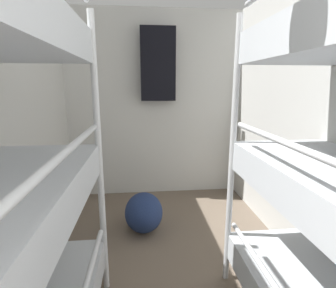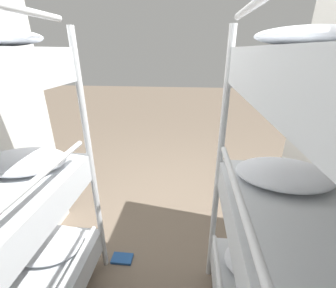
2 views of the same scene
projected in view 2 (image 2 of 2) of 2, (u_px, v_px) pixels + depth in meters
ground_plane at (164, 223)px, 2.56m from camera, size 20.00×20.00×0.00m
bunk_stack_left_near at (336, 287)px, 0.82m from camera, size 0.71×1.76×1.99m
floor_book at (122, 259)px, 2.11m from camera, size 0.19×0.12×0.02m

